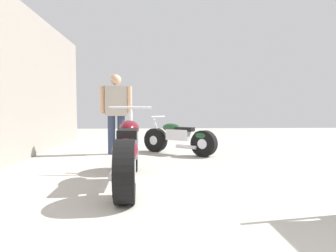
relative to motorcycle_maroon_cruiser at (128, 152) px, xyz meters
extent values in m
plane|color=#A8A399|center=(0.73, 1.16, -0.43)|extent=(19.03, 19.03, 0.00)
cylinder|color=black|center=(-0.03, 0.79, -0.10)|extent=(0.23, 0.67, 0.66)
cylinder|color=silver|center=(-0.03, 0.79, -0.10)|extent=(0.22, 0.26, 0.25)
cylinder|color=black|center=(0.03, -0.70, -0.10)|extent=(0.23, 0.67, 0.66)
cylinder|color=silver|center=(0.03, -0.70, -0.10)|extent=(0.22, 0.26, 0.25)
cube|color=silver|center=(0.00, 0.05, 0.09)|extent=(0.27, 0.67, 0.29)
ellipsoid|color=#5B0F19|center=(-0.01, 0.27, 0.28)|extent=(0.29, 0.55, 0.23)
cube|color=black|center=(0.01, -0.14, 0.24)|extent=(0.25, 0.50, 0.10)
ellipsoid|color=#5B0F19|center=(0.03, -0.65, 0.11)|extent=(0.29, 0.46, 0.25)
cylinder|color=silver|center=(-0.03, 0.75, 0.21)|extent=(0.06, 0.26, 0.60)
cylinder|color=silver|center=(-0.03, 0.71, 0.56)|extent=(0.64, 0.06, 0.04)
cylinder|color=silver|center=(-0.13, -0.27, -0.19)|extent=(0.12, 0.57, 0.09)
cylinder|color=black|center=(0.37, 2.79, -0.16)|extent=(0.54, 0.46, 0.54)
cylinder|color=silver|center=(0.37, 2.79, -0.16)|extent=(0.27, 0.27, 0.20)
cylinder|color=black|center=(1.35, 2.08, -0.16)|extent=(0.54, 0.46, 0.54)
cylinder|color=silver|center=(1.35, 2.08, -0.16)|extent=(0.27, 0.27, 0.20)
cube|color=silver|center=(0.86, 2.44, -0.01)|extent=(0.55, 0.48, 0.23)
ellipsoid|color=#1E4728|center=(0.71, 2.54, 0.14)|extent=(0.48, 0.43, 0.18)
cube|color=black|center=(0.98, 2.35, 0.12)|extent=(0.43, 0.39, 0.08)
ellipsoid|color=#1E4728|center=(1.32, 2.10, 0.01)|extent=(0.43, 0.39, 0.20)
cylinder|color=silver|center=(0.39, 2.77, 0.09)|extent=(0.20, 0.16, 0.49)
cylinder|color=silver|center=(0.42, 2.75, 0.38)|extent=(0.33, 0.44, 0.03)
cylinder|color=silver|center=(0.99, 2.19, -0.24)|extent=(0.42, 0.33, 0.08)
cylinder|color=#2D3851|center=(-0.58, 2.49, -0.01)|extent=(0.18, 0.18, 0.83)
cylinder|color=#2D3851|center=(-0.38, 2.52, -0.01)|extent=(0.18, 0.18, 0.83)
cube|color=#B2A899|center=(-0.48, 2.51, 0.72)|extent=(0.48, 0.30, 0.63)
cylinder|color=tan|center=(-0.76, 2.47, 0.74)|extent=(0.13, 0.13, 0.58)
cylinder|color=tan|center=(-0.20, 2.54, 0.74)|extent=(0.13, 0.13, 0.58)
sphere|color=tan|center=(-0.48, 2.51, 1.17)|extent=(0.23, 0.23, 0.23)
camera|label=1|loc=(0.33, -3.52, 0.53)|focal=29.72mm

